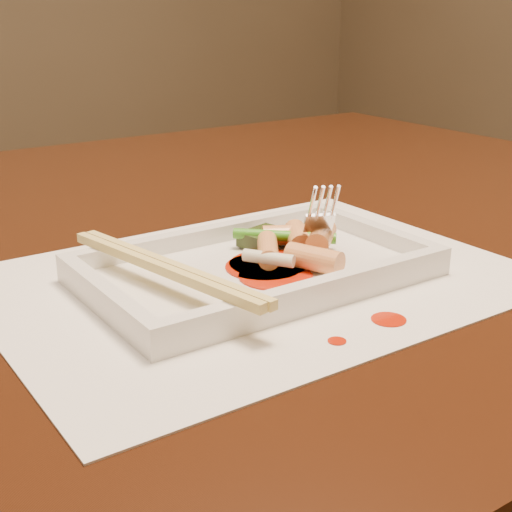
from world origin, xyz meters
TOP-DOWN VIEW (x-y plane):
  - table at (0.00, 0.00)m, footprint 1.40×0.90m
  - placemat at (0.04, -0.17)m, footprint 0.40×0.30m
  - sauce_splatter_a at (0.07, -0.29)m, footprint 0.02×0.02m
  - sauce_splatter_b at (0.02, -0.29)m, footprint 0.01×0.01m
  - plate_base at (0.04, -0.17)m, footprint 0.26×0.16m
  - plate_rim_far at (0.04, -0.10)m, footprint 0.26×0.01m
  - plate_rim_near at (0.04, -0.25)m, footprint 0.26×0.01m
  - plate_rim_left at (-0.08, -0.17)m, footprint 0.01×0.14m
  - plate_rim_right at (0.17, -0.17)m, footprint 0.01×0.14m
  - veg_piece at (0.08, -0.13)m, footprint 0.04×0.04m
  - scallion_white at (0.05, -0.19)m, footprint 0.03×0.04m
  - scallion_green at (0.09, -0.15)m, footprint 0.07×0.07m
  - chopstick_a at (-0.04, -0.17)m, footprint 0.05×0.20m
  - chopstick_b at (-0.03, -0.17)m, footprint 0.05×0.20m
  - fork at (0.11, -0.15)m, footprint 0.09×0.10m
  - sauce_blob_0 at (0.06, -0.17)m, footprint 0.06×0.06m
  - sauce_blob_1 at (0.05, -0.17)m, footprint 0.06×0.06m
  - sauce_blob_2 at (0.05, -0.20)m, footprint 0.06×0.06m
  - rice_cake_0 at (0.06, -0.17)m, footprint 0.04×0.05m
  - rice_cake_1 at (0.10, -0.16)m, footprint 0.04×0.05m
  - rice_cake_2 at (0.10, -0.18)m, footprint 0.04×0.04m
  - rice_cake_3 at (0.08, -0.20)m, footprint 0.03×0.05m
  - rice_cake_4 at (0.10, -0.15)m, footprint 0.05×0.04m

SIDE VIEW (x-z plane):
  - table at x=0.00m, z-range 0.27..1.02m
  - placemat at x=0.04m, z-range 0.75..0.75m
  - sauce_splatter_a at x=0.07m, z-range 0.75..0.75m
  - sauce_splatter_b at x=0.02m, z-range 0.75..0.75m
  - plate_base at x=0.04m, z-range 0.75..0.76m
  - sauce_blob_0 at x=0.06m, z-range 0.76..0.76m
  - sauce_blob_1 at x=0.05m, z-range 0.76..0.76m
  - sauce_blob_2 at x=0.05m, z-range 0.76..0.76m
  - plate_rim_far at x=0.04m, z-range 0.76..0.77m
  - plate_rim_near at x=0.04m, z-range 0.76..0.77m
  - plate_rim_left at x=-0.08m, z-range 0.76..0.77m
  - plate_rim_right at x=0.17m, z-range 0.76..0.77m
  - veg_piece at x=0.08m, z-range 0.76..0.77m
  - rice_cake_0 at x=0.06m, z-range 0.76..0.78m
  - rice_cake_1 at x=0.10m, z-range 0.76..0.78m
  - rice_cake_3 at x=0.08m, z-range 0.76..0.78m
  - rice_cake_4 at x=0.10m, z-range 0.76..0.78m
  - scallion_white at x=0.05m, z-range 0.77..0.78m
  - scallion_green at x=0.09m, z-range 0.77..0.78m
  - rice_cake_2 at x=0.10m, z-range 0.77..0.79m
  - chopstick_a at x=-0.04m, z-range 0.77..0.78m
  - chopstick_b at x=-0.03m, z-range 0.77..0.78m
  - fork at x=0.11m, z-range 0.76..0.90m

